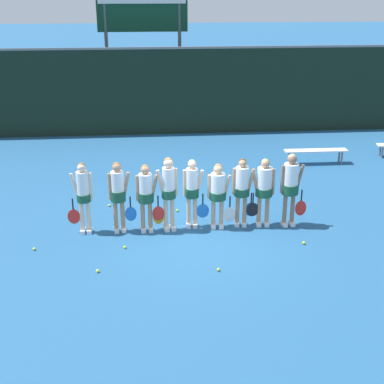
{
  "coord_description": "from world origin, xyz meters",
  "views": [
    {
      "loc": [
        -1.0,
        -11.62,
        5.51
      ],
      "look_at": [
        -0.01,
        -0.01,
        0.93
      ],
      "focal_mm": 50.0,
      "sensor_mm": 36.0,
      "label": 1
    }
  ],
  "objects_px": {
    "player_2": "(146,193)",
    "player_5": "(218,190)",
    "player_1": "(118,192)",
    "player_8": "(291,183)",
    "tennis_ball_4": "(34,249)",
    "tennis_ball_5": "(218,270)",
    "player_3": "(168,188)",
    "tennis_ball_0": "(304,243)",
    "player_4": "(192,189)",
    "tennis_ball_7": "(98,271)",
    "tennis_ball_6": "(177,211)",
    "scoreboard": "(143,26)",
    "player_7": "(264,187)",
    "tennis_ball_2": "(109,205)",
    "bench_courtside": "(316,152)",
    "player_6": "(242,187)",
    "tennis_ball_8": "(125,247)",
    "tennis_ball_3": "(115,223)",
    "player_0": "(83,193)",
    "tennis_ball_1": "(212,214)"
  },
  "relations": [
    {
      "from": "player_2",
      "to": "player_5",
      "type": "relative_size",
      "value": 1.03
    },
    {
      "from": "player_1",
      "to": "player_2",
      "type": "bearing_deg",
      "value": -10.28
    },
    {
      "from": "player_8",
      "to": "tennis_ball_4",
      "type": "distance_m",
      "value": 6.06
    },
    {
      "from": "tennis_ball_5",
      "to": "player_3",
      "type": "bearing_deg",
      "value": 114.04
    },
    {
      "from": "player_2",
      "to": "tennis_ball_0",
      "type": "height_order",
      "value": "player_2"
    },
    {
      "from": "player_4",
      "to": "tennis_ball_7",
      "type": "height_order",
      "value": "player_4"
    },
    {
      "from": "tennis_ball_6",
      "to": "scoreboard",
      "type": "bearing_deg",
      "value": 94.54
    },
    {
      "from": "player_7",
      "to": "tennis_ball_5",
      "type": "height_order",
      "value": "player_7"
    },
    {
      "from": "tennis_ball_2",
      "to": "bench_courtside",
      "type": "bearing_deg",
      "value": 25.15
    },
    {
      "from": "player_1",
      "to": "player_2",
      "type": "relative_size",
      "value": 1.04
    },
    {
      "from": "player_6",
      "to": "tennis_ball_0",
      "type": "height_order",
      "value": "player_6"
    },
    {
      "from": "player_3",
      "to": "tennis_ball_5",
      "type": "height_order",
      "value": "player_3"
    },
    {
      "from": "bench_courtside",
      "to": "tennis_ball_2",
      "type": "distance_m",
      "value": 7.16
    },
    {
      "from": "player_3",
      "to": "tennis_ball_5",
      "type": "xyz_separation_m",
      "value": [
        0.92,
        -2.06,
        -1.04
      ]
    },
    {
      "from": "tennis_ball_6",
      "to": "tennis_ball_7",
      "type": "bearing_deg",
      "value": -121.39
    },
    {
      "from": "tennis_ball_6",
      "to": "tennis_ball_8",
      "type": "xyz_separation_m",
      "value": [
        -1.28,
        -1.95,
        0.0
      ]
    },
    {
      "from": "player_7",
      "to": "player_8",
      "type": "distance_m",
      "value": 0.63
    },
    {
      "from": "tennis_ball_4",
      "to": "player_8",
      "type": "bearing_deg",
      "value": 7.92
    },
    {
      "from": "player_7",
      "to": "player_5",
      "type": "bearing_deg",
      "value": -174.51
    },
    {
      "from": "tennis_ball_3",
      "to": "bench_courtside",
      "type": "bearing_deg",
      "value": 33.54
    },
    {
      "from": "tennis_ball_8",
      "to": "player_1",
      "type": "bearing_deg",
      "value": 98.35
    },
    {
      "from": "player_7",
      "to": "tennis_ball_8",
      "type": "relative_size",
      "value": 25.59
    },
    {
      "from": "player_7",
      "to": "tennis_ball_5",
      "type": "bearing_deg",
      "value": -118.2
    },
    {
      "from": "scoreboard",
      "to": "player_0",
      "type": "height_order",
      "value": "scoreboard"
    },
    {
      "from": "tennis_ball_0",
      "to": "tennis_ball_8",
      "type": "relative_size",
      "value": 1.09
    },
    {
      "from": "player_0",
      "to": "tennis_ball_1",
      "type": "height_order",
      "value": "player_0"
    },
    {
      "from": "player_3",
      "to": "player_6",
      "type": "relative_size",
      "value": 1.06
    },
    {
      "from": "tennis_ball_2",
      "to": "tennis_ball_8",
      "type": "relative_size",
      "value": 1.05
    },
    {
      "from": "player_5",
      "to": "tennis_ball_3",
      "type": "xyz_separation_m",
      "value": [
        -2.48,
        0.38,
        -0.92
      ]
    },
    {
      "from": "scoreboard",
      "to": "player_1",
      "type": "distance_m",
      "value": 10.98
    },
    {
      "from": "player_6",
      "to": "player_7",
      "type": "relative_size",
      "value": 1.01
    },
    {
      "from": "player_8",
      "to": "tennis_ball_8",
      "type": "height_order",
      "value": "player_8"
    },
    {
      "from": "tennis_ball_3",
      "to": "tennis_ball_7",
      "type": "relative_size",
      "value": 1.02
    },
    {
      "from": "scoreboard",
      "to": "player_6",
      "type": "relative_size",
      "value": 2.95
    },
    {
      "from": "player_3",
      "to": "tennis_ball_5",
      "type": "relative_size",
      "value": 27.55
    },
    {
      "from": "tennis_ball_0",
      "to": "tennis_ball_6",
      "type": "xyz_separation_m",
      "value": [
        -2.74,
        2.08,
        -0.0
      ]
    },
    {
      "from": "tennis_ball_5",
      "to": "tennis_ball_7",
      "type": "distance_m",
      "value": 2.47
    },
    {
      "from": "player_4",
      "to": "tennis_ball_6",
      "type": "distance_m",
      "value": 1.35
    },
    {
      "from": "scoreboard",
      "to": "player_7",
      "type": "bearing_deg",
      "value": -75.26
    },
    {
      "from": "player_7",
      "to": "tennis_ball_4",
      "type": "bearing_deg",
      "value": -166.34
    },
    {
      "from": "player_7",
      "to": "tennis_ball_5",
      "type": "xyz_separation_m",
      "value": [
        -1.35,
        -2.12,
        -0.97
      ]
    },
    {
      "from": "player_0",
      "to": "tennis_ball_3",
      "type": "relative_size",
      "value": 24.29
    },
    {
      "from": "player_5",
      "to": "player_7",
      "type": "xyz_separation_m",
      "value": [
        1.1,
        0.02,
        0.05
      ]
    },
    {
      "from": "player_4",
      "to": "tennis_ball_3",
      "type": "relative_size",
      "value": 23.83
    },
    {
      "from": "tennis_ball_8",
      "to": "player_5",
      "type": "bearing_deg",
      "value": 23.22
    },
    {
      "from": "bench_courtside",
      "to": "tennis_ball_0",
      "type": "xyz_separation_m",
      "value": [
        -1.97,
        -5.61,
        -0.37
      ]
    },
    {
      "from": "player_0",
      "to": "tennis_ball_7",
      "type": "relative_size",
      "value": 24.68
    },
    {
      "from": "tennis_ball_5",
      "to": "tennis_ball_3",
      "type": "bearing_deg",
      "value": 131.94
    },
    {
      "from": "bench_courtside",
      "to": "scoreboard",
      "type": "bearing_deg",
      "value": 132.76
    },
    {
      "from": "player_2",
      "to": "tennis_ball_2",
      "type": "bearing_deg",
      "value": 118.44
    }
  ]
}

